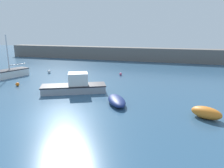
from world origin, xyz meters
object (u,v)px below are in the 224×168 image
Objects in this scene: rowboat_blue_near at (117,101)px; mooring_buoy_white at (49,72)px; motorboat_grey_hull at (75,86)px; mooring_buoy_pink at (121,74)px; sailboat_tall_mast at (10,73)px; mooring_buoy_orange at (17,84)px; fishing_dinghy_green at (206,113)px.

rowboat_blue_near is 7.22× the size of mooring_buoy_white.
rowboat_blue_near is at bearing 129.81° from motorboat_grey_hull.
motorboat_grey_hull is 17.24× the size of mooring_buoy_pink.
rowboat_blue_near is at bearing 86.72° from sailboat_tall_mast.
mooring_buoy_orange is at bearing -130.63° from rowboat_blue_near.
fishing_dinghy_green is 6.93m from rowboat_blue_near.
mooring_buoy_white is (3.50, 3.73, -0.29)m from sailboat_tall_mast.
rowboat_blue_near is 9.21× the size of mooring_buoy_pink.
mooring_buoy_white is (-12.86, 10.02, -0.07)m from rowboat_blue_near.
fishing_dinghy_green is 5.81× the size of mooring_buoy_orange.
motorboat_grey_hull reaches higher than mooring_buoy_pink.
fishing_dinghy_green is at bearing -52.98° from mooring_buoy_pink.
sailboat_tall_mast reaches higher than mooring_buoy_white.
fishing_dinghy_green is at bearing -29.40° from mooring_buoy_white.
fishing_dinghy_green is 4.92× the size of mooring_buoy_white.
mooring_buoy_orange is at bearing 66.70° from sailboat_tall_mast.
motorboat_grey_hull is 7.24m from mooring_buoy_orange.
rowboat_blue_near reaches higher than mooring_buoy_white.
mooring_buoy_orange reaches higher than mooring_buoy_pink.
mooring_buoy_pink is (-2.69, 11.55, -0.13)m from rowboat_blue_near.
sailboat_tall_mast is 17.53m from rowboat_blue_near.
sailboat_tall_mast reaches higher than mooring_buoy_pink.
mooring_buoy_pink is (-9.53, 12.63, -0.23)m from fishing_dinghy_green.
mooring_buoy_pink is 10.29m from mooring_buoy_white.
sailboat_tall_mast reaches higher than motorboat_grey_hull.
sailboat_tall_mast is at bearing -45.21° from motorboat_grey_hull.
mooring_buoy_white is at bearing -70.13° from motorboat_grey_hull.
mooring_buoy_orange is (4.23, -3.68, -0.33)m from sailboat_tall_mast.
mooring_buoy_white is at bearing 154.61° from sailboat_tall_mast.
motorboat_grey_hull is 13.52× the size of mooring_buoy_white.
mooring_buoy_orange is (-18.97, 3.69, -0.22)m from fishing_dinghy_green.
rowboat_blue_near is at bearing -12.11° from mooring_buoy_orange.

